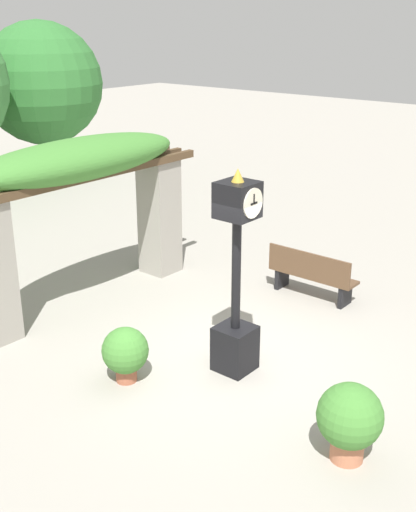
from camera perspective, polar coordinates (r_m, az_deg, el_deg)
The scene contains 6 objects.
ground_plane at distance 9.70m, azimuth 2.05°, elevation -8.99°, with size 60.00×60.00×0.00m, color gray.
pedestal_clock at distance 8.84m, azimuth 2.50°, elevation -2.78°, with size 0.51×0.53×2.95m.
pergola at distance 11.03m, azimuth -11.27°, elevation 6.12°, with size 4.98×1.22×2.91m.
potted_plant_near_left at distance 8.99m, azimuth -7.36°, elevation -8.45°, with size 0.65×0.65×0.80m.
potted_plant_near_right at distance 7.60m, azimuth 12.48°, elevation -13.95°, with size 0.76×0.76×0.96m.
park_bench at distance 11.64m, azimuth 9.17°, elevation -1.64°, with size 0.42×1.64×0.89m.
Camera 1 is at (-6.73, -5.10, 4.78)m, focal length 45.00 mm.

